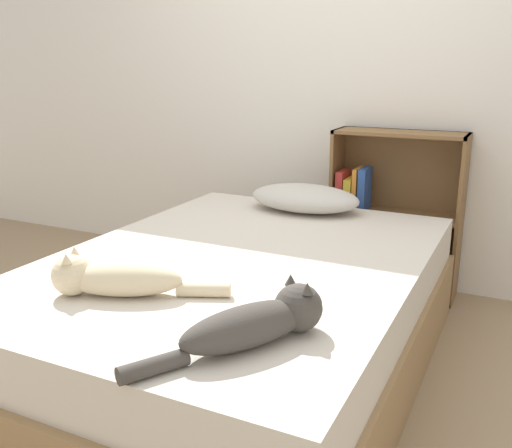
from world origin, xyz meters
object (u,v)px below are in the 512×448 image
object	(u,v)px
bed	(240,316)
bookshelf	(391,209)
cat_light	(112,278)
pillow	(305,198)
cat_dark	(260,322)

from	to	relation	value
bed	bookshelf	world-z (taller)	bookshelf
bed	cat_light	bearing A→B (deg)	-110.05
pillow	cat_dark	bearing A→B (deg)	-73.43
bed	cat_dark	xyz separation A→B (m)	(0.41, -0.65, 0.34)
cat_light	cat_dark	bearing A→B (deg)	148.45
pillow	cat_light	world-z (taller)	cat_light
bed	pillow	size ratio (longest dim) A/B	3.43
cat_light	bookshelf	world-z (taller)	bookshelf
cat_light	cat_dark	world-z (taller)	cat_dark
pillow	bed	bearing A→B (deg)	-87.69
bed	cat_light	xyz separation A→B (m)	(-0.21, -0.56, 0.34)
pillow	bookshelf	xyz separation A→B (m)	(0.38, 0.44, -0.12)
pillow	bookshelf	world-z (taller)	bookshelf
bookshelf	bed	bearing A→B (deg)	-105.19
cat_dark	cat_light	bearing A→B (deg)	112.70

